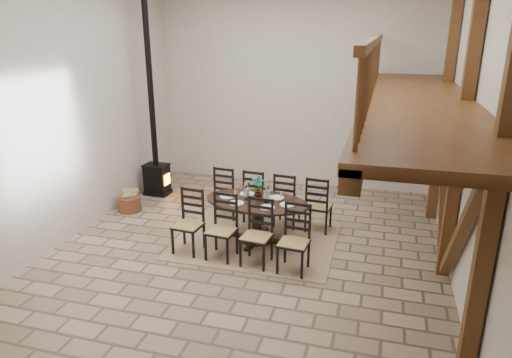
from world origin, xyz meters
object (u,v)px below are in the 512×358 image
(wood_stove, at_px, (155,149))
(log_basket, at_px, (130,203))
(log_stack, at_px, (131,199))
(dining_table, at_px, (257,221))

(wood_stove, bearing_deg, log_basket, -92.00)
(log_stack, bearing_deg, dining_table, -14.87)
(wood_stove, bearing_deg, log_stack, -96.11)
(dining_table, height_order, log_stack, dining_table)
(dining_table, height_order, log_basket, dining_table)
(dining_table, distance_m, wood_stove, 3.66)
(log_basket, bearing_deg, wood_stove, 85.91)
(wood_stove, height_order, log_basket, wood_stove)
(dining_table, bearing_deg, wood_stove, 154.03)
(dining_table, relative_size, log_stack, 5.99)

